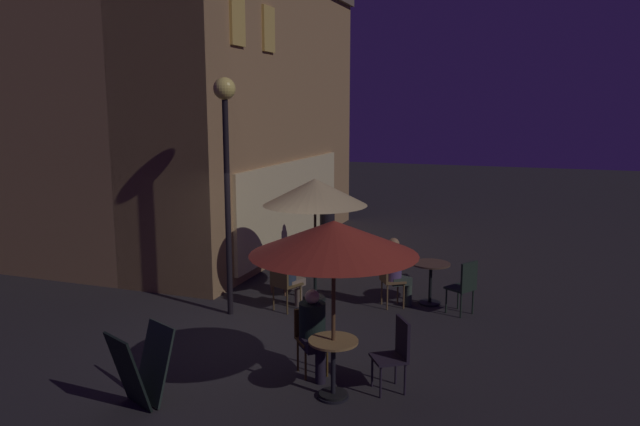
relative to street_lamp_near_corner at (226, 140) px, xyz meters
The scene contains 19 objects.
ground_plane 3.26m from the street_lamp_near_corner, 150.80° to the right, with size 60.00×60.00×0.00m, color #252224.
cafe_building 4.62m from the street_lamp_near_corner, 42.18° to the left, with size 8.70×7.88×7.60m.
street_lamp_near_corner is the anchor object (origin of this frame).
menu_sandwich_board 4.22m from the street_lamp_near_corner, behind, with size 0.82×0.77×0.95m.
cafe_table_0 3.06m from the street_lamp_near_corner, 42.61° to the right, with size 0.61×0.61×0.75m.
cafe_table_1 4.38m from the street_lamp_near_corner, 130.87° to the right, with size 0.63×0.63×0.76m.
cafe_table_2 4.43m from the street_lamp_near_corner, 61.53° to the right, with size 0.70×0.70×0.78m.
patio_umbrella_0 1.96m from the street_lamp_near_corner, 42.61° to the right, with size 1.93×1.93×2.31m.
patio_umbrella_1 3.70m from the street_lamp_near_corner, 130.87° to the right, with size 2.06×2.06×2.27m.
cafe_chair_0 2.92m from the street_lamp_near_corner, 11.65° to the right, with size 0.55×0.55×0.92m.
cafe_chair_1 2.66m from the street_lamp_near_corner, 61.75° to the right, with size 0.56×0.56×0.93m.
cafe_chair_2 4.61m from the street_lamp_near_corner, 118.94° to the right, with size 0.56×0.56×0.95m.
cafe_chair_3 3.73m from the street_lamp_near_corner, 128.59° to the right, with size 0.55×0.55×0.89m.
cafe_chair_4 3.76m from the street_lamp_near_corner, 62.71° to the right, with size 0.54×0.54×0.99m.
cafe_chair_5 4.79m from the street_lamp_near_corner, 71.03° to the right, with size 0.56×0.56×0.97m.
patron_seated_0 2.58m from the street_lamp_near_corner, 56.55° to the right, with size 0.53×0.45×1.22m.
patron_seated_1 3.74m from the street_lamp_near_corner, 129.05° to the right, with size 0.54×0.53×1.20m.
patron_seated_2 3.79m from the street_lamp_near_corner, 62.46° to the right, with size 0.46×0.51×1.28m.
patron_standing_3 4.15m from the street_lamp_near_corner, ahead, with size 0.33×0.33×1.76m.
Camera 1 is at (-8.06, -4.38, 3.62)m, focal length 33.93 mm.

